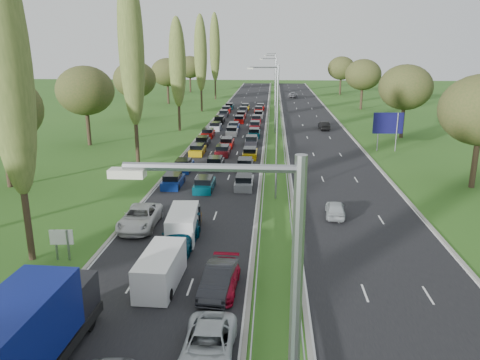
# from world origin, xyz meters

# --- Properties ---
(ground) EXTENTS (260.00, 260.00, 0.00)m
(ground) POSITION_xyz_m (4.50, 80.00, 0.00)
(ground) COLOR #2A571B
(ground) RESTS_ON ground
(near_carriageway) EXTENTS (10.50, 215.00, 0.04)m
(near_carriageway) POSITION_xyz_m (-2.25, 82.50, 0.00)
(near_carriageway) COLOR black
(near_carriageway) RESTS_ON ground
(far_carriageway) EXTENTS (10.50, 215.00, 0.04)m
(far_carriageway) POSITION_xyz_m (11.25, 82.50, 0.00)
(far_carriageway) COLOR black
(far_carriageway) RESTS_ON ground
(central_reservation) EXTENTS (2.36, 215.00, 0.32)m
(central_reservation) POSITION_xyz_m (4.50, 82.50, 0.55)
(central_reservation) COLOR gray
(central_reservation) RESTS_ON ground
(lamp_columns) EXTENTS (0.18, 140.18, 12.00)m
(lamp_columns) POSITION_xyz_m (4.50, 78.00, 6.00)
(lamp_columns) COLOR gray
(lamp_columns) RESTS_ON ground
(poplar_row) EXTENTS (2.80, 127.80, 22.44)m
(poplar_row) POSITION_xyz_m (-11.50, 68.17, 12.39)
(poplar_row) COLOR #2D2116
(poplar_row) RESTS_ON ground
(woodland_left) EXTENTS (8.00, 166.00, 11.10)m
(woodland_left) POSITION_xyz_m (-22.00, 62.63, 7.68)
(woodland_left) COLOR #2D2116
(woodland_left) RESTS_ON ground
(woodland_right) EXTENTS (8.00, 153.00, 11.10)m
(woodland_right) POSITION_xyz_m (24.00, 66.67, 7.68)
(woodland_right) COLOR #2D2116
(woodland_right) RESTS_ON ground
(traffic_queue_fill) EXTENTS (9.09, 67.13, 0.80)m
(traffic_queue_fill) POSITION_xyz_m (-2.28, 77.53, 0.44)
(traffic_queue_fill) COLOR navy
(traffic_queue_fill) RESTS_ON ground
(near_car_2) EXTENTS (2.69, 5.71, 1.58)m
(near_car_2) POSITION_xyz_m (-5.97, 35.08, 0.81)
(near_car_2) COLOR silver
(near_car_2) RESTS_ON near_carriageway
(near_car_7) EXTENTS (2.43, 5.58, 1.60)m
(near_car_7) POSITION_xyz_m (-2.21, 31.76, 0.82)
(near_car_7) COLOR #043348
(near_car_7) RESTS_ON near_carriageway
(near_car_8) EXTENTS (2.03, 4.61, 1.54)m
(near_car_8) POSITION_xyz_m (-2.31, 34.63, 0.79)
(near_car_8) COLOR #C0780C
(near_car_8) RESTS_ON near_carriageway
(near_car_9) EXTENTS (1.98, 4.69, 1.51)m
(near_car_9) POSITION_xyz_m (1.22, 25.53, 0.77)
(near_car_9) COLOR black
(near_car_9) RESTS_ON near_carriageway
(near_car_10) EXTENTS (2.33, 5.00, 1.39)m
(near_car_10) POSITION_xyz_m (1.44, 19.56, 0.71)
(near_car_10) COLOR #B4BABE
(near_car_10) RESTS_ON near_carriageway
(near_car_11) EXTENTS (2.05, 4.68, 1.34)m
(near_car_11) POSITION_xyz_m (1.35, 25.84, 0.69)
(near_car_11) COLOR #AA0A24
(near_car_11) RESTS_ON near_carriageway
(far_car_0) EXTENTS (1.84, 3.94, 1.31)m
(far_car_0) POSITION_xyz_m (9.38, 38.59, 0.67)
(far_car_0) COLOR #B2B9BC
(far_car_0) RESTS_ON far_carriageway
(far_car_1) EXTENTS (1.70, 4.25, 1.37)m
(far_car_1) POSITION_xyz_m (12.83, 81.44, 0.71)
(far_car_1) COLOR black
(far_car_1) RESTS_ON far_carriageway
(far_car_2) EXTENTS (2.69, 5.39, 1.47)m
(far_car_2) POSITION_xyz_m (9.67, 135.64, 0.75)
(far_car_2) COLOR gray
(far_car_2) RESTS_ON far_carriageway
(blue_lorry) EXTENTS (2.60, 9.37, 3.95)m
(blue_lorry) POSITION_xyz_m (-5.79, 17.74, 2.04)
(blue_lorry) COLOR black
(blue_lorry) RESTS_ON near_carriageway
(white_van_front) EXTENTS (1.99, 5.07, 2.04)m
(white_van_front) POSITION_xyz_m (-2.21, 26.30, 1.05)
(white_van_front) COLOR silver
(white_van_front) RESTS_ON near_carriageway
(white_van_rear) EXTENTS (1.97, 5.02, 2.02)m
(white_van_rear) POSITION_xyz_m (-2.28, 33.59, 1.03)
(white_van_rear) COLOR white
(white_van_rear) RESTS_ON near_carriageway
(info_sign) EXTENTS (1.50, 0.23, 2.10)m
(info_sign) POSITION_xyz_m (-9.40, 29.02, 1.37)
(info_sign) COLOR gray
(info_sign) RESTS_ON ground
(direction_sign) EXTENTS (4.00, 0.35, 5.20)m
(direction_sign) POSITION_xyz_m (19.40, 64.72, 3.57)
(direction_sign) COLOR gray
(direction_sign) RESTS_ON ground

